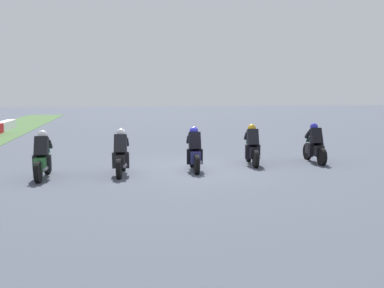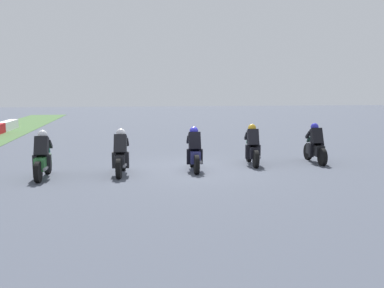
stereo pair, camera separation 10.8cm
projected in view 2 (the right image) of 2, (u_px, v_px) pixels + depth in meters
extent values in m
plane|color=#464C59|center=(192.00, 169.00, 15.13)|extent=(120.00, 120.00, 0.00)
cube|color=white|center=(8.00, 125.00, 29.96)|extent=(3.70, 0.60, 0.64)
cylinder|color=black|center=(308.00, 152.00, 17.11)|extent=(0.65, 0.18, 0.64)
cylinder|color=black|center=(322.00, 157.00, 15.72)|extent=(0.65, 0.18, 0.64)
cube|color=black|center=(315.00, 150.00, 16.39)|extent=(1.12, 0.39, 0.40)
ellipsoid|color=black|center=(314.00, 142.00, 16.45)|extent=(0.50, 0.33, 0.24)
cube|color=red|center=(320.00, 151.00, 15.89)|extent=(0.07, 0.16, 0.08)
cylinder|color=#A5A5AD|center=(323.00, 154.00, 16.08)|extent=(0.43, 0.13, 0.10)
cube|color=black|center=(317.00, 136.00, 16.23)|extent=(0.51, 0.43, 0.66)
sphere|color=#2C2BBA|center=(315.00, 127.00, 16.40)|extent=(0.32, 0.32, 0.30)
cube|color=#385C50|center=(310.00, 139.00, 16.84)|extent=(0.17, 0.27, 0.23)
cube|color=black|center=(311.00, 150.00, 16.25)|extent=(0.19, 0.15, 0.52)
cube|color=black|center=(321.00, 150.00, 16.30)|extent=(0.19, 0.15, 0.52)
cube|color=black|center=(308.00, 135.00, 16.58)|extent=(0.39, 0.12, 0.31)
cube|color=black|center=(317.00, 135.00, 16.62)|extent=(0.39, 0.12, 0.31)
cylinder|color=black|center=(249.00, 153.00, 16.65)|extent=(0.65, 0.22, 0.64)
cylinder|color=black|center=(256.00, 159.00, 15.26)|extent=(0.65, 0.22, 0.64)
cube|color=black|center=(252.00, 151.00, 15.93)|extent=(1.13, 0.45, 0.40)
ellipsoid|color=black|center=(252.00, 143.00, 15.99)|extent=(0.51, 0.36, 0.24)
cube|color=red|center=(255.00, 153.00, 15.42)|extent=(0.08, 0.17, 0.08)
cylinder|color=#A5A5AD|center=(258.00, 156.00, 15.61)|extent=(0.43, 0.15, 0.10)
cube|color=black|center=(253.00, 138.00, 15.77)|extent=(0.53, 0.46, 0.66)
sphere|color=gold|center=(252.00, 128.00, 15.94)|extent=(0.33, 0.33, 0.30)
cube|color=#3A8861|center=(250.00, 141.00, 16.38)|extent=(0.19, 0.28, 0.23)
cube|color=black|center=(247.00, 152.00, 15.80)|extent=(0.20, 0.16, 0.52)
cube|color=black|center=(258.00, 152.00, 15.82)|extent=(0.20, 0.16, 0.52)
cube|color=black|center=(246.00, 136.00, 16.13)|extent=(0.39, 0.15, 0.31)
cube|color=black|center=(256.00, 136.00, 16.15)|extent=(0.39, 0.15, 0.31)
cylinder|color=black|center=(192.00, 158.00, 15.52)|extent=(0.65, 0.18, 0.64)
cylinder|color=black|center=(197.00, 165.00, 14.14)|extent=(0.65, 0.18, 0.64)
cube|color=navy|center=(194.00, 156.00, 14.81)|extent=(1.12, 0.39, 0.40)
ellipsoid|color=navy|center=(194.00, 147.00, 14.87)|extent=(0.50, 0.33, 0.24)
cube|color=red|center=(196.00, 158.00, 14.31)|extent=(0.07, 0.16, 0.08)
cylinder|color=#A5A5AD|center=(200.00, 161.00, 14.50)|extent=(0.43, 0.13, 0.10)
cube|color=black|center=(195.00, 141.00, 14.65)|extent=(0.51, 0.43, 0.66)
sphere|color=#2C2BBA|center=(194.00, 131.00, 14.82)|extent=(0.32, 0.32, 0.30)
cube|color=gray|center=(193.00, 144.00, 15.26)|extent=(0.17, 0.27, 0.23)
cube|color=black|center=(189.00, 157.00, 14.67)|extent=(0.19, 0.15, 0.52)
cube|color=black|center=(200.00, 156.00, 14.71)|extent=(0.19, 0.15, 0.52)
cube|color=black|center=(188.00, 140.00, 15.00)|extent=(0.39, 0.13, 0.31)
cube|color=black|center=(199.00, 139.00, 15.04)|extent=(0.39, 0.13, 0.31)
cylinder|color=black|center=(123.00, 161.00, 14.78)|extent=(0.65, 0.21, 0.64)
cylinder|color=black|center=(119.00, 169.00, 13.39)|extent=(0.65, 0.21, 0.64)
cube|color=black|center=(121.00, 159.00, 14.06)|extent=(1.13, 0.44, 0.40)
ellipsoid|color=black|center=(121.00, 150.00, 14.12)|extent=(0.51, 0.35, 0.24)
cube|color=red|center=(119.00, 161.00, 13.55)|extent=(0.08, 0.17, 0.08)
cylinder|color=#A5A5AD|center=(125.00, 165.00, 13.74)|extent=(0.43, 0.15, 0.10)
cube|color=black|center=(120.00, 144.00, 13.90)|extent=(0.53, 0.45, 0.66)
sphere|color=silver|center=(121.00, 133.00, 14.07)|extent=(0.33, 0.33, 0.30)
cube|color=teal|center=(122.00, 147.00, 14.51)|extent=(0.18, 0.28, 0.23)
cube|color=black|center=(114.00, 160.00, 13.93)|extent=(0.19, 0.16, 0.52)
cube|color=black|center=(127.00, 160.00, 13.95)|extent=(0.19, 0.16, 0.52)
cube|color=black|center=(116.00, 142.00, 14.26)|extent=(0.39, 0.14, 0.31)
cube|color=black|center=(127.00, 142.00, 14.28)|extent=(0.39, 0.14, 0.31)
cylinder|color=black|center=(48.00, 164.00, 14.21)|extent=(0.65, 0.17, 0.64)
cylinder|color=black|center=(38.00, 172.00, 12.83)|extent=(0.65, 0.17, 0.64)
cube|color=#32763B|center=(43.00, 162.00, 13.49)|extent=(1.11, 0.38, 0.40)
ellipsoid|color=#32763B|center=(43.00, 152.00, 13.56)|extent=(0.49, 0.32, 0.24)
cube|color=red|center=(39.00, 164.00, 12.99)|extent=(0.07, 0.16, 0.08)
cylinder|color=#A5A5AD|center=(46.00, 168.00, 13.19)|extent=(0.42, 0.12, 0.10)
cube|color=black|center=(41.00, 146.00, 13.33)|extent=(0.50, 0.42, 0.66)
sphere|color=silver|center=(43.00, 135.00, 13.51)|extent=(0.31, 0.31, 0.30)
cube|color=teal|center=(46.00, 149.00, 13.95)|extent=(0.17, 0.27, 0.23)
cube|color=black|center=(35.00, 163.00, 13.35)|extent=(0.19, 0.15, 0.52)
cube|color=black|center=(49.00, 163.00, 13.40)|extent=(0.19, 0.15, 0.52)
cube|color=black|center=(38.00, 144.00, 13.68)|extent=(0.39, 0.12, 0.31)
cube|color=black|center=(50.00, 144.00, 13.73)|extent=(0.39, 0.12, 0.31)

